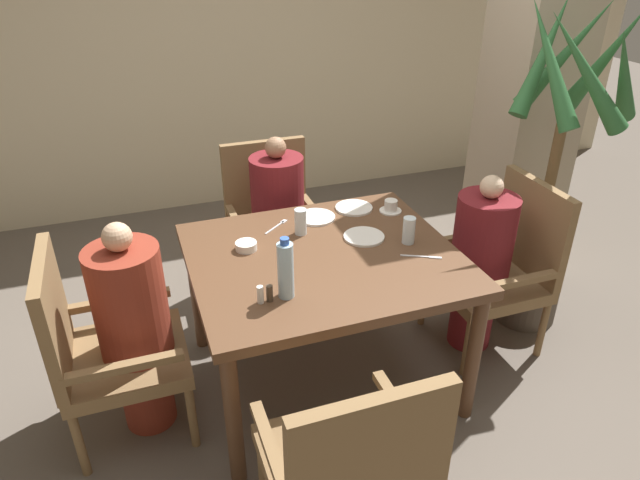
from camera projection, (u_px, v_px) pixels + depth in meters
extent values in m
plane|color=#60564C|center=(323.00, 375.00, 3.08)|extent=(16.00, 16.00, 0.00)
cube|color=beige|center=(217.00, 34.00, 4.43)|extent=(8.00, 0.06, 2.80)
cube|color=tan|center=(534.00, 72.00, 3.48)|extent=(0.48, 0.48, 2.70)
cube|color=brown|center=(324.00, 259.00, 2.73)|extent=(1.26, 1.10, 0.05)
cylinder|color=brown|center=(233.00, 419.00, 2.34)|extent=(0.07, 0.07, 0.71)
cylinder|color=brown|center=(473.00, 358.00, 2.67)|extent=(0.07, 0.07, 0.71)
cylinder|color=brown|center=(197.00, 293.00, 3.15)|extent=(0.07, 0.07, 0.71)
cylinder|color=brown|center=(384.00, 258.00, 3.48)|extent=(0.07, 0.07, 0.71)
cube|color=brown|center=(127.00, 358.00, 2.61)|extent=(0.54, 0.54, 0.07)
cube|color=brown|center=(53.00, 316.00, 2.39)|extent=(0.05, 0.54, 0.53)
cube|color=brown|center=(119.00, 301.00, 2.74)|extent=(0.49, 0.04, 0.04)
cube|color=brown|center=(124.00, 367.00, 2.33)|extent=(0.49, 0.04, 0.04)
cylinder|color=brown|center=(179.00, 351.00, 2.98)|extent=(0.04, 0.04, 0.36)
cylinder|color=brown|center=(192.00, 416.00, 2.59)|extent=(0.04, 0.04, 0.36)
cylinder|color=brown|center=(81.00, 372.00, 2.84)|extent=(0.04, 0.04, 0.36)
cylinder|color=brown|center=(80.00, 444.00, 2.45)|extent=(0.04, 0.04, 0.36)
cylinder|color=maroon|center=(146.00, 385.00, 2.72)|extent=(0.24, 0.24, 0.43)
cylinder|color=maroon|center=(130.00, 302.00, 2.49)|extent=(0.32, 0.32, 0.53)
sphere|color=tan|center=(117.00, 237.00, 2.33)|extent=(0.12, 0.12, 0.12)
cube|color=brown|center=(277.00, 238.00, 3.62)|extent=(0.54, 0.54, 0.07)
cube|color=brown|center=(265.00, 180.00, 3.68)|extent=(0.54, 0.05, 0.53)
cube|color=brown|center=(314.00, 210.00, 3.62)|extent=(0.04, 0.49, 0.04)
cube|color=brown|center=(236.00, 222.00, 3.47)|extent=(0.04, 0.49, 0.04)
cylinder|color=brown|center=(325.00, 279.00, 3.59)|extent=(0.04, 0.04, 0.36)
cylinder|color=brown|center=(251.00, 293.00, 3.45)|extent=(0.04, 0.04, 0.36)
cylinder|color=brown|center=(302.00, 244.00, 3.99)|extent=(0.04, 0.04, 0.36)
cylinder|color=brown|center=(234.00, 256.00, 3.85)|extent=(0.04, 0.04, 0.36)
cylinder|color=maroon|center=(280.00, 267.00, 3.66)|extent=(0.24, 0.24, 0.43)
cylinder|color=maroon|center=(278.00, 199.00, 3.43)|extent=(0.32, 0.32, 0.53)
sphere|color=#997051|center=(276.00, 148.00, 3.27)|extent=(0.12, 0.12, 0.12)
cube|color=brown|center=(486.00, 282.00, 3.17)|extent=(0.54, 0.54, 0.07)
cube|color=brown|center=(533.00, 227.00, 3.10)|extent=(0.05, 0.54, 0.53)
cube|color=brown|center=(518.00, 281.00, 2.89)|extent=(0.49, 0.04, 0.04)
cube|color=brown|center=(465.00, 237.00, 3.31)|extent=(0.49, 0.04, 0.04)
cylinder|color=brown|center=(467.00, 348.00, 3.01)|extent=(0.04, 0.04, 0.36)
cylinder|color=brown|center=(423.00, 299.00, 3.41)|extent=(0.04, 0.04, 0.36)
cylinder|color=brown|center=(542.00, 329.00, 3.15)|extent=(0.04, 0.04, 0.36)
cylinder|color=brown|center=(492.00, 284.00, 3.55)|extent=(0.04, 0.04, 0.36)
cylinder|color=maroon|center=(472.00, 310.00, 3.24)|extent=(0.24, 0.24, 0.43)
cylinder|color=maroon|center=(483.00, 240.00, 3.02)|extent=(0.32, 0.32, 0.49)
sphere|color=beige|center=(492.00, 187.00, 2.87)|extent=(0.12, 0.12, 0.12)
cube|color=brown|center=(340.00, 465.00, 2.09)|extent=(0.54, 0.54, 0.07)
cube|color=brown|center=(372.00, 463.00, 1.74)|extent=(0.54, 0.05, 0.53)
cube|color=brown|center=(273.00, 455.00, 1.94)|extent=(0.04, 0.49, 0.04)
cube|color=brown|center=(404.00, 418.00, 2.09)|extent=(0.04, 0.49, 0.04)
cylinder|color=brown|center=(263.00, 472.00, 2.32)|extent=(0.04, 0.04, 0.36)
cylinder|color=brown|center=(371.00, 441.00, 2.46)|extent=(0.04, 0.04, 0.36)
cylinder|color=#4C4238|center=(526.00, 296.00, 3.49)|extent=(0.37, 0.37, 0.29)
cylinder|color=brown|center=(546.00, 202.00, 3.19)|extent=(0.06, 0.06, 0.98)
cone|color=#285B2D|center=(605.00, 58.00, 2.87)|extent=(0.10, 0.45, 0.61)
cone|color=#285B2D|center=(565.00, 54.00, 2.98)|extent=(0.45, 0.29, 0.61)
cone|color=#285B2D|center=(544.00, 54.00, 2.92)|extent=(0.43, 0.26, 0.62)
cone|color=#285B2D|center=(552.00, 64.00, 2.74)|extent=(0.18, 0.45, 0.62)
cone|color=#285B2D|center=(587.00, 73.00, 2.65)|extent=(0.48, 0.30, 0.59)
cone|color=#285B2D|center=(624.00, 76.00, 2.71)|extent=(0.51, 0.37, 0.54)
cylinder|color=white|center=(316.00, 217.00, 3.05)|extent=(0.21, 0.21, 0.01)
cylinder|color=white|center=(354.00, 208.00, 3.15)|extent=(0.21, 0.21, 0.01)
cylinder|color=white|center=(364.00, 237.00, 2.86)|extent=(0.21, 0.21, 0.01)
cylinder|color=white|center=(390.00, 211.00, 3.12)|extent=(0.12, 0.12, 0.01)
cylinder|color=white|center=(391.00, 205.00, 3.11)|extent=(0.07, 0.07, 0.06)
cylinder|color=white|center=(246.00, 246.00, 2.75)|extent=(0.10, 0.10, 0.04)
cylinder|color=#A3C6DB|center=(286.00, 271.00, 2.35)|extent=(0.07, 0.07, 0.25)
cylinder|color=#3359B2|center=(285.00, 241.00, 2.28)|extent=(0.04, 0.04, 0.03)
cylinder|color=silver|center=(409.00, 230.00, 2.79)|extent=(0.06, 0.06, 0.14)
cylinder|color=silver|center=(301.00, 222.00, 2.87)|extent=(0.06, 0.06, 0.14)
cylinder|color=white|center=(260.00, 295.00, 2.35)|extent=(0.03, 0.03, 0.08)
cylinder|color=#4C3D2D|center=(270.00, 293.00, 2.36)|extent=(0.03, 0.03, 0.07)
cube|color=silver|center=(275.00, 228.00, 2.95)|extent=(0.13, 0.11, 0.00)
cube|color=silver|center=(284.00, 221.00, 3.02)|extent=(0.04, 0.04, 0.00)
cube|color=silver|center=(418.00, 256.00, 2.70)|extent=(0.15, 0.08, 0.00)
cube|color=silver|center=(435.00, 257.00, 2.69)|extent=(0.06, 0.04, 0.00)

